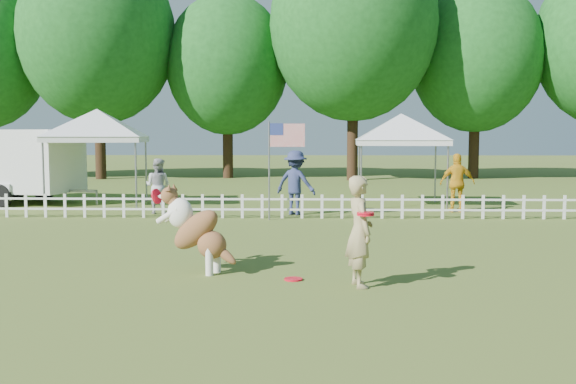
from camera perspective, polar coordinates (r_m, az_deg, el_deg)
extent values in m
plane|color=#48631F|center=(9.22, -3.76, -7.91)|extent=(120.00, 120.00, 0.00)
imported|color=tan|center=(8.81, 6.38, -3.49)|extent=(0.48, 0.62, 1.52)
cylinder|color=red|center=(9.27, 0.48, -7.75)|extent=(0.31, 0.31, 0.02)
imported|color=#ACAAB0|center=(17.30, -11.48, 0.51)|extent=(0.84, 0.74, 1.47)
imported|color=navy|center=(16.75, 0.68, 0.83)|extent=(1.25, 1.02, 1.68)
imported|color=gold|center=(17.92, 14.82, 0.79)|extent=(0.94, 0.40, 1.59)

